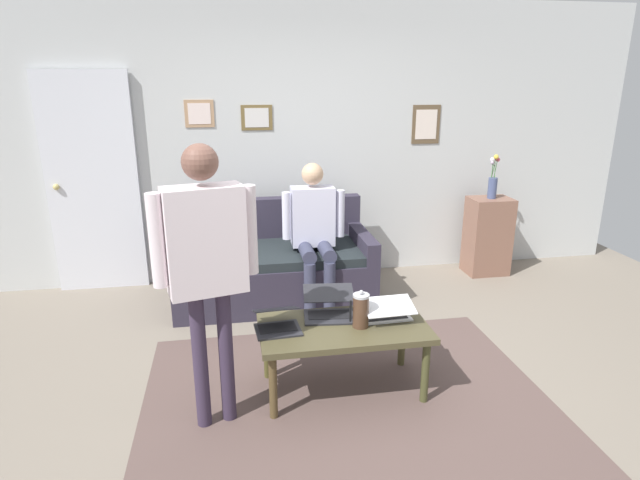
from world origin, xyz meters
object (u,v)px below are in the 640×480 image
at_px(side_shelf, 488,236).
at_px(flower_vase, 493,182).
at_px(person_seated, 314,228).
at_px(interior_door, 93,185).
at_px(coffee_table, 343,333).
at_px(laptop_right, 277,322).
at_px(laptop_center, 329,308).
at_px(person_standing, 206,254).
at_px(laptop_left, 386,312).
at_px(french_press, 361,310).
at_px(couch, 273,267).

relative_size(side_shelf, flower_vase, 1.79).
bearing_deg(person_seated, interior_door, -21.40).
xyz_separation_m(coffee_table, laptop_right, (0.42, -0.03, 0.10)).
distance_m(laptop_center, person_standing, 1.01).
height_order(interior_door, laptop_left, interior_door).
xyz_separation_m(laptop_left, french_press, (0.19, 0.09, 0.07)).
height_order(interior_door, laptop_right, interior_door).
distance_m(laptop_left, side_shelf, 2.45).
relative_size(coffee_table, person_standing, 0.65).
bearing_deg(person_seated, french_press, 92.73).
distance_m(couch, flower_vase, 2.37).
xyz_separation_m(couch, laptop_right, (0.11, 1.57, 0.20)).
bearing_deg(laptop_center, french_press, 127.98).
height_order(laptop_right, side_shelf, side_shelf).
xyz_separation_m(laptop_left, side_shelf, (-1.65, -1.81, -0.11)).
relative_size(side_shelf, person_standing, 0.48).
distance_m(side_shelf, person_standing, 3.51).
relative_size(interior_door, french_press, 8.22).
xyz_separation_m(laptop_center, side_shelf, (-2.00, -1.69, -0.11)).
distance_m(side_shelf, flower_vase, 0.57).
xyz_separation_m(flower_vase, person_seated, (1.91, 0.50, -0.24)).
distance_m(french_press, side_shelf, 2.65).
distance_m(laptop_left, flower_vase, 2.49).
distance_m(laptop_right, french_press, 0.53).
bearing_deg(person_standing, coffee_table, -166.18).
xyz_separation_m(coffee_table, flower_vase, (-1.94, -1.87, 0.56)).
distance_m(interior_door, flower_vase, 3.88).
distance_m(couch, person_seated, 0.59).
bearing_deg(couch, coffee_table, 101.07).
bearing_deg(interior_door, person_seated, 158.60).
xyz_separation_m(french_press, side_shelf, (-1.84, -1.90, -0.17)).
bearing_deg(laptop_left, person_seated, -78.80).
xyz_separation_m(laptop_center, person_seated, (-0.09, -1.19, 0.22)).
bearing_deg(laptop_right, couch, -94.04).
xyz_separation_m(coffee_table, laptop_center, (0.06, -0.17, 0.10)).
bearing_deg(laptop_right, side_shelf, -142.14).
relative_size(laptop_left, person_seated, 0.26).
distance_m(laptop_left, person_standing, 1.27).
xyz_separation_m(interior_door, flower_vase, (-3.87, 0.27, -0.05)).
bearing_deg(person_standing, laptop_center, -153.66).
relative_size(laptop_center, laptop_right, 1.30).
bearing_deg(person_standing, couch, -105.72).
distance_m(laptop_center, laptop_right, 0.39).
xyz_separation_m(laptop_center, laptop_right, (0.36, 0.15, -0.00)).
distance_m(interior_door, person_standing, 2.59).
xyz_separation_m(laptop_center, flower_vase, (-2.00, -1.69, 0.46)).
height_order(coffee_table, person_standing, person_standing).
relative_size(laptop_left, laptop_center, 0.85).
bearing_deg(laptop_left, laptop_center, -18.75).
bearing_deg(flower_vase, french_press, 45.89).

